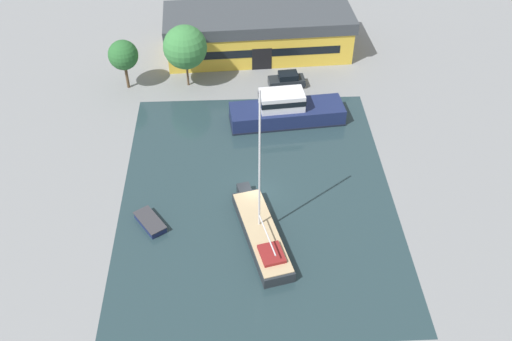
{
  "coord_description": "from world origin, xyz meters",
  "views": [
    {
      "loc": [
        -1.85,
        -38.5,
        37.18
      ],
      "look_at": [
        0.0,
        2.39,
        1.0
      ],
      "focal_mm": 40.0,
      "sensor_mm": 36.0,
      "label": 1
    }
  ],
  "objects_px": {
    "quay_tree_near_building": "(185,47)",
    "quay_tree_by_water": "(123,55)",
    "warehouse_building": "(258,32)",
    "sailboat_moored": "(261,233)",
    "motor_cruiser": "(286,111)",
    "small_dinghy": "(150,222)",
    "parked_car": "(287,80)"
  },
  "relations": [
    {
      "from": "parked_car",
      "to": "small_dinghy",
      "type": "height_order",
      "value": "parked_car"
    },
    {
      "from": "quay_tree_by_water",
      "to": "quay_tree_near_building",
      "type": "bearing_deg",
      "value": 1.72
    },
    {
      "from": "motor_cruiser",
      "to": "small_dinghy",
      "type": "xyz_separation_m",
      "value": [
        -13.26,
        -14.97,
        -1.0
      ]
    },
    {
      "from": "quay_tree_by_water",
      "to": "motor_cruiser",
      "type": "bearing_deg",
      "value": -22.58
    },
    {
      "from": "warehouse_building",
      "to": "sailboat_moored",
      "type": "bearing_deg",
      "value": -95.46
    },
    {
      "from": "parked_car",
      "to": "motor_cruiser",
      "type": "relative_size",
      "value": 0.35
    },
    {
      "from": "quay_tree_near_building",
      "to": "small_dinghy",
      "type": "xyz_separation_m",
      "value": [
        -2.38,
        -22.63,
        -4.66
      ]
    },
    {
      "from": "warehouse_building",
      "to": "parked_car",
      "type": "bearing_deg",
      "value": -73.25
    },
    {
      "from": "parked_car",
      "to": "motor_cruiser",
      "type": "bearing_deg",
      "value": 168.22
    },
    {
      "from": "warehouse_building",
      "to": "motor_cruiser",
      "type": "distance_m",
      "value": 15.24
    },
    {
      "from": "quay_tree_by_water",
      "to": "sailboat_moored",
      "type": "height_order",
      "value": "sailboat_moored"
    },
    {
      "from": "quay_tree_near_building",
      "to": "small_dinghy",
      "type": "height_order",
      "value": "quay_tree_near_building"
    },
    {
      "from": "warehouse_building",
      "to": "small_dinghy",
      "type": "bearing_deg",
      "value": -113.37
    },
    {
      "from": "parked_car",
      "to": "small_dinghy",
      "type": "bearing_deg",
      "value": 141.7
    },
    {
      "from": "quay_tree_near_building",
      "to": "quay_tree_by_water",
      "type": "relative_size",
      "value": 1.25
    },
    {
      "from": "quay_tree_by_water",
      "to": "motor_cruiser",
      "type": "height_order",
      "value": "quay_tree_by_water"
    },
    {
      "from": "quay_tree_near_building",
      "to": "sailboat_moored",
      "type": "height_order",
      "value": "sailboat_moored"
    },
    {
      "from": "warehouse_building",
      "to": "quay_tree_near_building",
      "type": "xyz_separation_m",
      "value": [
        -8.65,
        -7.35,
        2.23
      ]
    },
    {
      "from": "warehouse_building",
      "to": "parked_car",
      "type": "relative_size",
      "value": 5.43
    },
    {
      "from": "small_dinghy",
      "to": "sailboat_moored",
      "type": "bearing_deg",
      "value": -45.84
    },
    {
      "from": "quay_tree_by_water",
      "to": "sailboat_moored",
      "type": "xyz_separation_m",
      "value": [
        14.41,
        -24.39,
        -3.62
      ]
    },
    {
      "from": "quay_tree_by_water",
      "to": "parked_car",
      "type": "xyz_separation_m",
      "value": [
        18.66,
        -0.66,
        -3.39
      ]
    },
    {
      "from": "sailboat_moored",
      "to": "motor_cruiser",
      "type": "bearing_deg",
      "value": 64.86
    },
    {
      "from": "parked_car",
      "to": "sailboat_moored",
      "type": "bearing_deg",
      "value": 164.3
    },
    {
      "from": "quay_tree_near_building",
      "to": "small_dinghy",
      "type": "relative_size",
      "value": 2.02
    },
    {
      "from": "parked_car",
      "to": "sailboat_moored",
      "type": "distance_m",
      "value": 24.11
    },
    {
      "from": "motor_cruiser",
      "to": "parked_car",
      "type": "bearing_deg",
      "value": -11.88
    },
    {
      "from": "quay_tree_by_water",
      "to": "motor_cruiser",
      "type": "relative_size",
      "value": 0.47
    },
    {
      "from": "sailboat_moored",
      "to": "motor_cruiser",
      "type": "distance_m",
      "value": 17.31
    },
    {
      "from": "motor_cruiser",
      "to": "small_dinghy",
      "type": "bearing_deg",
      "value": 132.82
    },
    {
      "from": "warehouse_building",
      "to": "quay_tree_by_water",
      "type": "relative_size",
      "value": 3.95
    },
    {
      "from": "motor_cruiser",
      "to": "warehouse_building",
      "type": "bearing_deg",
      "value": 2.84
    }
  ]
}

